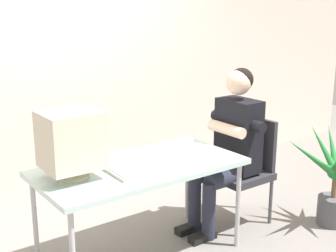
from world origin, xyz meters
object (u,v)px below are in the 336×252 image
Objects in this scene: person_seated at (230,143)px; crt_monitor at (71,140)px; keyboard at (119,169)px; desk at (140,171)px; office_chair at (245,165)px; potted_plant at (334,178)px.

crt_monitor is at bearing 178.18° from person_seated.
keyboard is (0.31, -0.07, -0.24)m from crt_monitor.
desk is 1.65× the size of office_chair.
desk is at bearing 179.86° from office_chair.
desk is 0.59m from crt_monitor.
potted_plant is (0.73, -0.52, -0.31)m from person_seated.
crt_monitor is at bearing 178.40° from office_chair.
office_chair is at bearing -0.14° from desk.
person_seated reaches higher than keyboard.
potted_plant reaches higher than desk.
crt_monitor is (-0.50, 0.04, 0.31)m from desk.
crt_monitor is 2.26m from potted_plant.
desk is 1.11× the size of person_seated.
person_seated reaches higher than crt_monitor.
potted_plant is at bearing -35.62° from person_seated.
office_chair is 0.67× the size of person_seated.
keyboard is 1.08m from person_seated.
crt_monitor reaches higher than potted_plant.
person_seated is at bearing 144.38° from potted_plant.
crt_monitor is 0.40m from keyboard.
desk is 0.89m from person_seated.
desk is 1.09m from office_chair.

